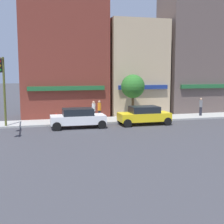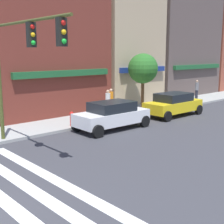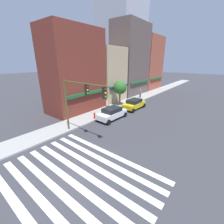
% 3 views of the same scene
% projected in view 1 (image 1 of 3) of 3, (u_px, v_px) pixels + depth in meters
% --- Properties ---
extents(storefront_row, '(32.99, 5.30, 15.00)m').
position_uv_depth(storefront_row, '(182.00, 53.00, 34.36)').
color(storefront_row, maroon).
rests_on(storefront_row, ground_plane).
extents(traffic_signal, '(0.32, 6.09, 5.70)m').
position_uv_depth(traffic_signal, '(1.00, 76.00, 22.76)').
color(traffic_signal, '#474C1E').
rests_on(traffic_signal, ground_plane).
extents(sedan_white, '(4.45, 2.02, 1.59)m').
position_uv_depth(sedan_white, '(78.00, 118.00, 25.29)').
color(sedan_white, white).
rests_on(sedan_white, ground_plane).
extents(sedan_yellow, '(4.43, 2.02, 1.59)m').
position_uv_depth(sedan_yellow, '(144.00, 115.00, 26.78)').
color(sedan_yellow, yellow).
rests_on(sedan_yellow, ground_plane).
extents(pedestrian_orange_vest, '(0.32, 0.32, 1.77)m').
position_uv_depth(pedestrian_orange_vest, '(99.00, 110.00, 28.53)').
color(pedestrian_orange_vest, '#23232D').
rests_on(pedestrian_orange_vest, sidewalk_left).
extents(pedestrian_grey_coat, '(0.32, 0.32, 1.77)m').
position_uv_depth(pedestrian_grey_coat, '(201.00, 106.00, 31.19)').
color(pedestrian_grey_coat, '#23232D').
rests_on(pedestrian_grey_coat, sidewalk_left).
extents(pedestrian_white_shirt, '(0.32, 0.32, 1.77)m').
position_uv_depth(pedestrian_white_shirt, '(94.00, 110.00, 28.01)').
color(pedestrian_white_shirt, '#23232D').
rests_on(pedestrian_white_shirt, sidewalk_left).
extents(fire_hydrant, '(0.24, 0.24, 0.84)m').
position_uv_depth(fire_hydrant, '(56.00, 118.00, 26.53)').
color(fire_hydrant, red).
rests_on(fire_hydrant, sidewalk_left).
extents(street_tree, '(2.22, 2.22, 4.13)m').
position_uv_depth(street_tree, '(133.00, 87.00, 29.14)').
color(street_tree, brown).
rests_on(street_tree, sidewalk_left).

